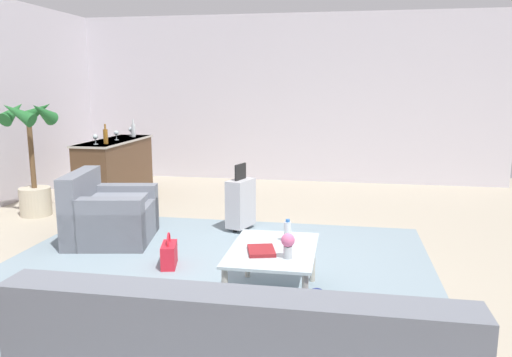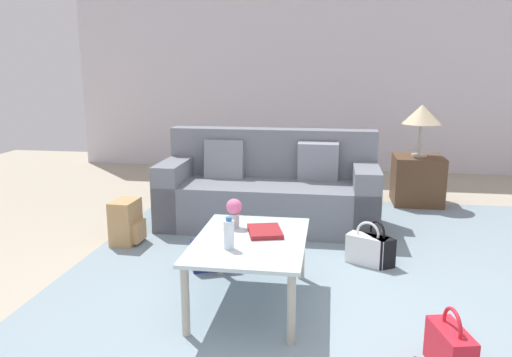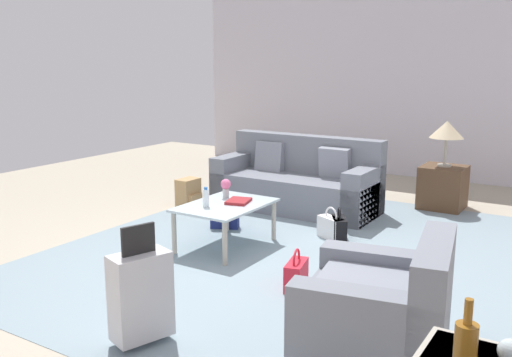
{
  "view_description": "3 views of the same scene",
  "coord_description": "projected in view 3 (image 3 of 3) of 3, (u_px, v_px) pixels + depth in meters",
  "views": [
    {
      "loc": [
        -4.39,
        -1.07,
        1.83
      ],
      "look_at": [
        -0.08,
        -0.3,
        0.99
      ],
      "focal_mm": 35.0,
      "sensor_mm": 36.0,
      "label": 1
    },
    {
      "loc": [
        2.65,
        0.01,
        1.56
      ],
      "look_at": [
        -0.62,
        -0.5,
        0.82
      ],
      "focal_mm": 35.0,
      "sensor_mm": 36.0,
      "label": 2
    },
    {
      "loc": [
        4.25,
        2.78,
        1.93
      ],
      "look_at": [
        -0.03,
        0.1,
        0.86
      ],
      "focal_mm": 40.0,
      "sensor_mm": 36.0,
      "label": 3
    }
  ],
  "objects": [
    {
      "name": "backpack_tan",
      "position": [
        189.0,
        194.0,
        7.42
      ],
      "size": [
        0.31,
        0.26,
        0.4
      ],
      "color": "tan",
      "rests_on": "ground"
    },
    {
      "name": "wine_glass_leftmost",
      "position": [
        510.0,
        353.0,
        1.74
      ],
      "size": [
        0.08,
        0.08,
        0.15
      ],
      "color": "silver",
      "rests_on": "bar_console"
    },
    {
      "name": "coffee_table_book",
      "position": [
        238.0,
        201.0,
        5.92
      ],
      "size": [
        0.32,
        0.28,
        0.03
      ],
      "primitive_type": "cube",
      "rotation": [
        0.0,
        0.0,
        0.26
      ],
      "color": "maroon",
      "rests_on": "coffee_table"
    },
    {
      "name": "water_bottle",
      "position": [
        206.0,
        198.0,
        5.73
      ],
      "size": [
        0.06,
        0.06,
        0.2
      ],
      "color": "silver",
      "rests_on": "coffee_table"
    },
    {
      "name": "couch",
      "position": [
        298.0,
        184.0,
        7.43
      ],
      "size": [
        0.87,
        2.12,
        0.94
      ],
      "color": "slate",
      "rests_on": "ground"
    },
    {
      "name": "area_rug",
      "position": [
        294.0,
        253.0,
        5.76
      ],
      "size": [
        5.2,
        4.4,
        0.01
      ],
      "primitive_type": "cube",
      "color": "gray",
      "rests_on": "ground"
    },
    {
      "name": "suitcase_silver",
      "position": [
        141.0,
        295.0,
        3.86
      ],
      "size": [
        0.45,
        0.34,
        0.85
      ],
      "color": "#B7B7BC",
      "rests_on": "ground"
    },
    {
      "name": "handbag_navy",
      "position": [
        225.0,
        217.0,
        6.58
      ],
      "size": [
        0.26,
        0.35,
        0.36
      ],
      "color": "navy",
      "rests_on": "ground"
    },
    {
      "name": "coffee_table",
      "position": [
        226.0,
        209.0,
        5.88
      ],
      "size": [
        1.02,
        0.72,
        0.46
      ],
      "color": "silver",
      "rests_on": "ground"
    },
    {
      "name": "armchair",
      "position": [
        385.0,
        315.0,
        3.71
      ],
      "size": [
        1.12,
        1.07,
        0.82
      ],
      "color": "slate",
      "rests_on": "ground"
    },
    {
      "name": "flower_vase",
      "position": [
        226.0,
        187.0,
        6.1
      ],
      "size": [
        0.11,
        0.11,
        0.21
      ],
      "color": "#B2B7BC",
      "rests_on": "coffee_table"
    },
    {
      "name": "ground_plane",
      "position": [
        245.0,
        267.0,
        5.37
      ],
      "size": [
        12.0,
        12.0,
        0.0
      ],
      "primitive_type": "plane",
      "color": "#A89E89"
    },
    {
      "name": "handbag_red",
      "position": [
        296.0,
        274.0,
        4.84
      ],
      "size": [
        0.34,
        0.21,
        0.36
      ],
      "color": "red",
      "rests_on": "ground"
    },
    {
      "name": "table_lamp",
      "position": [
        447.0,
        130.0,
        7.29
      ],
      "size": [
        0.43,
        0.43,
        0.59
      ],
      "color": "#ADA899",
      "rests_on": "side_table"
    },
    {
      "name": "handbag_white",
      "position": [
        331.0,
        227.0,
        6.19
      ],
      "size": [
        0.27,
        0.35,
        0.36
      ],
      "color": "white",
      "rests_on": "ground"
    },
    {
      "name": "handbag_black",
      "position": [
        339.0,
        228.0,
        6.18
      ],
      "size": [
        0.35,
        0.28,
        0.36
      ],
      "color": "black",
      "rests_on": "ground"
    },
    {
      "name": "side_table",
      "position": [
        443.0,
        187.0,
        7.44
      ],
      "size": [
        0.55,
        0.55,
        0.56
      ],
      "primitive_type": "cube",
      "color": "#513823",
      "rests_on": "ground"
    },
    {
      "name": "wall_left",
      "position": [
        415.0,
        82.0,
        9.24
      ],
      "size": [
        0.12,
        8.0,
        3.1
      ],
      "primitive_type": "cube",
      "color": "silver",
      "rests_on": "ground"
    },
    {
      "name": "wine_bottle_amber",
      "position": [
        465.0,
        356.0,
        1.71
      ],
      "size": [
        0.07,
        0.07,
        0.3
      ],
      "color": "brown",
      "rests_on": "bar_console"
    }
  ]
}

